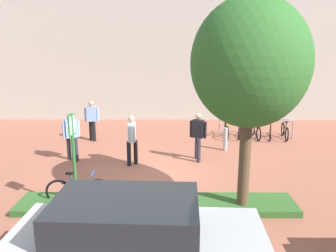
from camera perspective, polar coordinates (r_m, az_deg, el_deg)
name	(u,v)px	position (r m, az deg, el deg)	size (l,w,h in m)	color
ground_plane	(152,175)	(10.88, -2.68, -8.18)	(60.00, 60.00, 0.00)	#9E5B47
building_facade	(159,25)	(18.78, -1.44, 16.54)	(28.00, 1.20, 10.00)	#B2ADA3
planter_strip	(157,204)	(8.84, -1.92, -12.99)	(7.00, 1.10, 0.16)	#336028
tree_sidewalk	(250,64)	(8.02, 13.59, 10.14)	(2.71, 2.71, 5.11)	brown
parking_sign_post	(73,147)	(8.59, -15.62, -3.46)	(0.08, 0.36, 2.43)	#2D7238
bike_at_sign	(79,191)	(9.23, -14.78, -10.42)	(1.68, 0.42, 0.86)	black
bike_rack_cluster	(255,130)	(15.44, 14.46, -0.66)	(3.18, 1.77, 0.83)	#99999E
bollard_steel	(225,139)	(13.33, 9.60, -2.19)	(0.16, 0.16, 0.90)	#ADADB2
person_shirt_blue	(92,118)	(14.75, -12.66, 1.33)	(0.61, 0.38, 1.72)	black
person_shirt_white	(132,137)	(11.50, -6.07, -1.86)	(0.35, 0.61, 1.72)	black
person_suited_navy	(198,134)	(11.93, 5.06, -1.27)	(0.57, 0.53, 1.72)	#2D2D38
person_casual_tan	(71,133)	(12.37, -15.89, -1.21)	(0.54, 0.41, 1.72)	#2D2D38
car_silver_sedan	(135,242)	(6.13, -5.53, -18.77)	(4.38, 2.18, 1.54)	#B7B7BC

